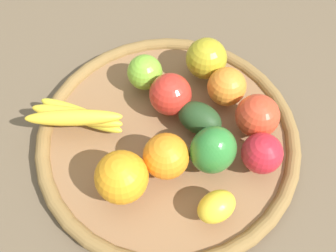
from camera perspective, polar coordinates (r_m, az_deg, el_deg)
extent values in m
plane|color=brown|center=(0.69, 0.00, -2.33)|extent=(2.40, 2.40, 0.00)
cylinder|color=brown|center=(0.68, 0.00, -1.91)|extent=(0.45, 0.45, 0.02)
torus|color=olive|center=(0.67, 0.00, -1.47)|extent=(0.47, 0.47, 0.03)
sphere|color=orange|center=(0.58, -7.05, -7.70)|extent=(0.08, 0.08, 0.08)
ellipsoid|color=yellow|center=(0.58, 7.36, -12.02)|extent=(0.08, 0.08, 0.05)
ellipsoid|color=#2D7930|center=(0.60, 6.85, -3.63)|extent=(0.10, 0.10, 0.09)
sphere|color=#A89920|center=(0.72, 5.82, 10.13)|extent=(0.11, 0.11, 0.08)
ellipsoid|color=#223E1D|center=(0.65, 4.83, 1.13)|extent=(0.09, 0.07, 0.05)
sphere|color=red|center=(0.65, 13.39, 1.49)|extent=(0.10, 0.10, 0.08)
sphere|color=red|center=(0.66, 0.37, 4.82)|extent=(0.09, 0.09, 0.08)
ellipsoid|color=yellow|center=(0.68, -13.10, 1.60)|extent=(0.17, 0.03, 0.03)
ellipsoid|color=yellow|center=(0.67, -13.66, 1.51)|extent=(0.17, 0.05, 0.03)
ellipsoid|color=yellow|center=(0.65, -14.11, 1.24)|extent=(0.16, 0.09, 0.03)
sphere|color=#76AF31|center=(0.70, -3.53, 8.12)|extent=(0.09, 0.09, 0.07)
sphere|color=red|center=(0.62, 14.02, -4.20)|extent=(0.07, 0.07, 0.07)
sphere|color=orange|center=(0.68, 8.89, 5.93)|extent=(0.08, 0.08, 0.07)
sphere|color=orange|center=(0.60, -0.29, -4.60)|extent=(0.11, 0.11, 0.08)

